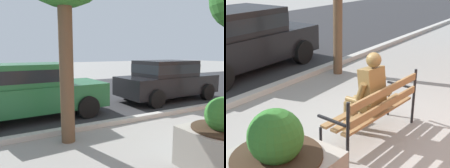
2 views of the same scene
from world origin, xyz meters
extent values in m
plane|color=gray|center=(0.00, 0.00, 0.00)|extent=(80.00, 80.00, 0.00)
cube|color=#B2AFA8|center=(0.00, 2.90, 0.06)|extent=(60.00, 0.20, 0.12)
cube|color=olive|center=(-0.02, -0.01, 0.45)|extent=(1.70, 0.21, 0.04)
cube|color=olive|center=(-0.01, 0.17, 0.45)|extent=(1.70, 0.21, 0.04)
cube|color=olive|center=(0.00, 0.35, 0.45)|extent=(1.70, 0.21, 0.04)
cube|color=olive|center=(-0.03, -0.10, 0.62)|extent=(1.70, 0.14, 0.11)
cube|color=olive|center=(-0.03, -0.10, 0.84)|extent=(1.70, 0.14, 0.11)
cylinder|color=black|center=(-0.88, 0.42, 0.23)|extent=(0.04, 0.04, 0.45)
cylinder|color=black|center=(-0.90, -0.05, 0.47)|extent=(0.04, 0.04, 0.95)
cube|color=black|center=(-0.89, 0.22, 0.62)|extent=(0.06, 0.48, 0.03)
cylinder|color=black|center=(0.88, 0.31, 0.23)|extent=(0.04, 0.04, 0.45)
cylinder|color=black|center=(0.85, -0.15, 0.47)|extent=(0.04, 0.04, 0.95)
cube|color=black|center=(0.87, 0.11, 0.62)|extent=(0.06, 0.48, 0.03)
cube|color=olive|center=(-0.02, 0.23, 0.56)|extent=(0.39, 0.37, 0.16)
cube|color=olive|center=(-0.03, 0.13, 0.88)|extent=(0.40, 0.34, 0.55)
sphere|color=olive|center=(-0.04, 0.12, 1.26)|extent=(0.22, 0.22, 0.22)
cylinder|color=olive|center=(-0.25, 0.18, 0.83)|extent=(0.12, 0.19, 0.29)
cylinder|color=olive|center=(-0.24, 0.32, 0.66)|extent=(0.12, 0.28, 0.10)
cylinder|color=olive|center=(0.19, 0.11, 0.83)|extent=(0.12, 0.19, 0.29)
cylinder|color=olive|center=(0.22, 0.25, 0.66)|extent=(0.12, 0.28, 0.10)
cylinder|color=olive|center=(-0.08, 0.38, 0.52)|extent=(0.19, 0.38, 0.14)
cylinder|color=olive|center=(-0.06, 0.56, 0.25)|extent=(0.11, 0.11, 0.50)
cube|color=olive|center=(-0.05, 0.62, 0.04)|extent=(0.15, 0.25, 0.07)
cylinder|color=olive|center=(0.09, 0.35, 0.52)|extent=(0.19, 0.38, 0.14)
cylinder|color=olive|center=(0.12, 0.53, 0.25)|extent=(0.11, 0.11, 0.50)
cube|color=olive|center=(0.13, 0.59, 0.04)|extent=(0.15, 0.25, 0.07)
cube|color=olive|center=(0.27, 0.61, 0.08)|extent=(0.31, 0.22, 0.16)
cylinder|color=#38281C|center=(-1.95, 0.10, 0.68)|extent=(0.95, 0.95, 0.03)
sphere|color=#2D6B28|center=(-1.95, 0.10, 0.91)|extent=(0.57, 0.57, 0.57)
cylinder|color=brown|center=(2.28, 2.47, 1.45)|extent=(0.22, 0.22, 2.90)
cube|color=black|center=(1.06, 4.57, 0.61)|extent=(4.15, 1.83, 0.70)
cube|color=black|center=(0.91, 4.57, 1.26)|extent=(2.18, 1.63, 0.60)
cube|color=black|center=(0.91, 4.57, 1.26)|extent=(2.19, 1.65, 0.33)
cylinder|color=black|center=(2.37, 5.46, 0.32)|extent=(0.65, 0.24, 0.64)
cylinder|color=black|center=(2.42, 3.76, 0.32)|extent=(0.65, 0.24, 0.64)
camera|label=1|loc=(-5.07, -1.96, 1.86)|focal=35.30mm
camera|label=2|loc=(-3.87, -2.10, 2.50)|focal=51.87mm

